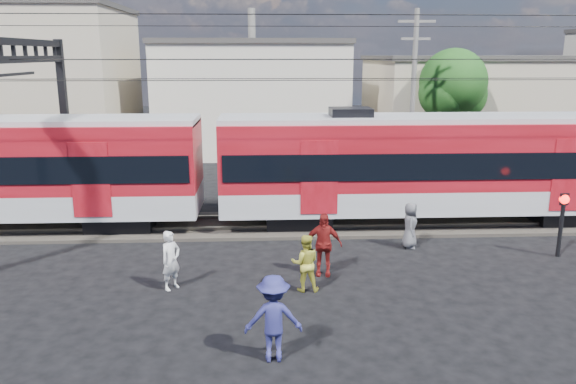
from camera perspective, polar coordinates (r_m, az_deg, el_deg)
name	(u,v)px	position (r m, az deg, el deg)	size (l,w,h in m)	color
ground	(323,323)	(14.08, 3.59, -13.14)	(120.00, 120.00, 0.00)	black
track_bed	(300,224)	(21.47, 1.25, -3.30)	(70.00, 3.40, 0.12)	#2D2823
rail_near	(302,227)	(20.72, 1.40, -3.59)	(70.00, 0.12, 0.12)	#59544C
rail_far	(299,216)	(22.15, 1.12, -2.43)	(70.00, 0.12, 0.12)	#59544C
commuter_train	(439,163)	(21.90, 15.11, 2.88)	(50.30, 3.08, 4.17)	black
catenary	(57,90)	(21.73, -22.42, 9.52)	(70.00, 9.30, 7.52)	black
building_west	(12,83)	(39.67, -26.26, 9.93)	(14.28, 10.20, 9.30)	tan
building_midwest	(253,95)	(39.56, -3.61, 9.84)	(12.24, 12.24, 7.30)	beige
building_mideast	(496,105)	(39.74, 20.35, 8.31)	(16.32, 10.20, 6.30)	tan
utility_pole_mid	(413,93)	(28.52, 12.58, 9.78)	(1.80, 0.24, 8.50)	slate
tree_near	(456,87)	(32.41, 16.68, 10.21)	(3.82, 3.64, 6.72)	#382619
pedestrian_a	(171,260)	(15.95, -11.81, -6.80)	(0.61, 0.40, 1.68)	silver
pedestrian_b	(305,263)	(15.52, 1.76, -7.22)	(0.78, 0.61, 1.61)	gold
pedestrian_c	(273,318)	(12.14, -1.49, -12.70)	(1.23, 0.71, 1.91)	navy
pedestrian_d	(323,244)	(16.58, 3.58, -5.32)	(1.11, 0.46, 1.90)	maroon
pedestrian_e	(410,225)	(19.32, 12.30, -3.34)	(0.76, 0.50, 1.56)	#525257
crossing_signal	(563,213)	(19.89, 26.12, -1.93)	(0.31, 0.31, 2.11)	black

